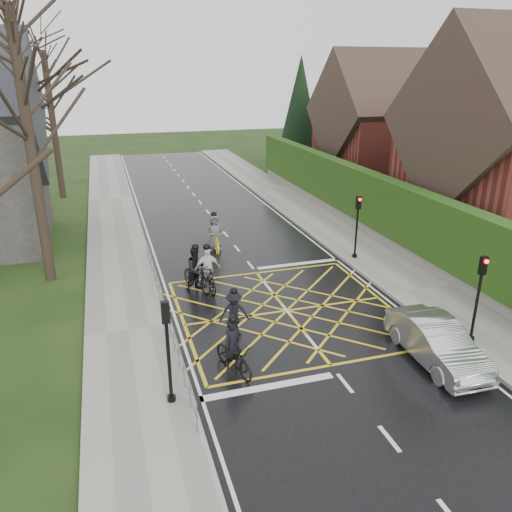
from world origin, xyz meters
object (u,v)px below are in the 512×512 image
cyclist_front (208,273)px  car (436,342)px  cyclist_rear (234,354)px  cyclist_back (197,273)px  cyclist_lead (215,237)px  cyclist_mid (235,318)px

cyclist_front → car: cyclist_front is taller
cyclist_rear → cyclist_back: (0.04, 6.33, 0.17)m
cyclist_back → car: (6.27, -7.68, -0.09)m
cyclist_back → cyclist_lead: bearing=46.2°
cyclist_back → cyclist_mid: (0.56, -4.13, -0.13)m
cyclist_mid → car: (5.70, -3.55, 0.04)m
cyclist_back → car: cyclist_back is taller
cyclist_mid → cyclist_front: cyclist_front is taller
cyclist_mid → cyclist_lead: bearing=89.2°
cyclist_back → cyclist_front: 0.47m
cyclist_rear → cyclist_lead: cyclist_lead is taller
cyclist_rear → car: (6.31, -1.35, 0.08)m
cyclist_mid → car: size_ratio=0.45×
cyclist_back → cyclist_front: size_ratio=1.01×
cyclist_back → car: 9.91m
cyclist_rear → car: cyclist_rear is taller
cyclist_lead → cyclist_rear: bearing=-97.6°
cyclist_back → cyclist_mid: cyclist_back is taller
cyclist_rear → cyclist_front: cyclist_front is taller
cyclist_lead → cyclist_mid: bearing=-96.1°
cyclist_rear → cyclist_lead: bearing=61.7°
cyclist_rear → cyclist_front: (0.49, 6.21, 0.15)m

